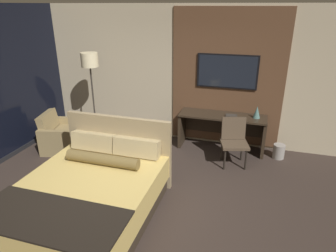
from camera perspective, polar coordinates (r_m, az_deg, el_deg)
The scene contains 11 objects.
ground_plane at distance 4.61m, azimuth -5.60°, elevation -14.90°, with size 16.00×16.00×0.00m, color #332823.
wall_back_tv_panel at distance 6.28m, azimuth 3.92°, elevation 9.47°, with size 7.20×0.09×2.80m.
bed at distance 4.35m, azimuth -14.90°, elevation -12.77°, with size 1.77×2.22×1.14m.
desk at distance 6.15m, azimuth 10.26°, elevation 0.09°, with size 1.71×0.53×0.74m.
tv at distance 6.05m, azimuth 11.20°, elevation 10.16°, with size 1.18×0.04×0.67m.
desk_chair at distance 5.62m, azimuth 12.44°, elevation -2.19°, with size 0.58×0.58×0.87m.
armchair_by_window at distance 6.50m, azimuth -19.12°, elevation -1.92°, with size 0.98×1.00×0.77m.
floor_lamp at distance 6.32m, azimuth -14.60°, elevation 10.72°, with size 0.34×0.34×1.89m.
vase_tall at distance 5.99m, azimuth 16.57°, elevation 2.55°, with size 0.14×0.14×0.23m.
book at distance 5.98m, azimuth 11.97°, elevation 1.92°, with size 0.23×0.17×0.03m.
waste_bin at distance 6.18m, azimuth 20.35°, elevation -4.54°, with size 0.22×0.22×0.28m.
Camera 1 is at (1.47, -3.38, 2.77)m, focal length 32.00 mm.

